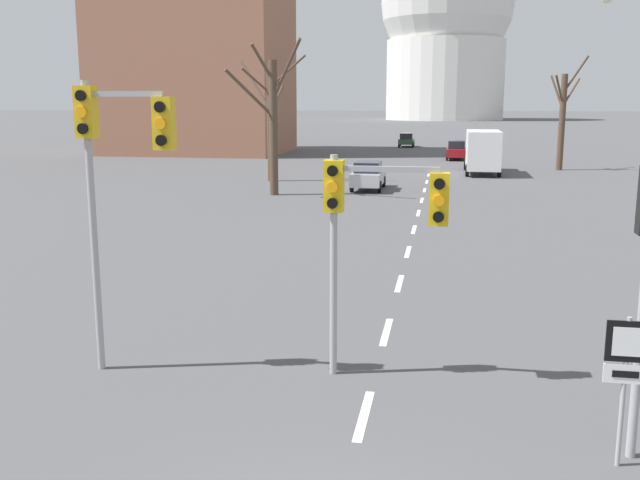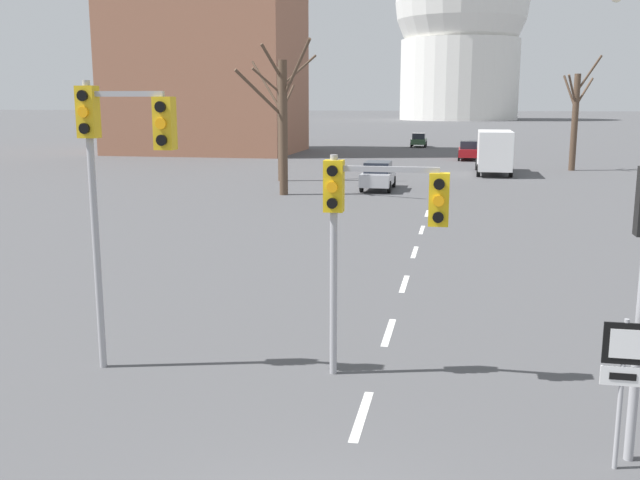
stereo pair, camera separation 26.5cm
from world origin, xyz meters
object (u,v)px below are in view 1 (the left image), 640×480
Objects in this scene: traffic_signal_centre_tall at (371,212)px; sedan_near_right at (456,150)px; traffic_signal_near_left at (114,155)px; sedan_mid_centre at (368,175)px; route_sign_post at (626,367)px; delivery_truck at (483,150)px; sedan_near_left at (406,140)px.

traffic_signal_centre_tall is 0.94× the size of sedan_near_right.
traffic_signal_near_left is 1.22× the size of sedan_mid_centre.
delivery_truck reaches higher than route_sign_post.
sedan_near_right is 24.39m from sedan_mid_centre.
sedan_near_right reaches higher than sedan_near_left.
sedan_near_right is at bearing -72.76° from sedan_near_left.
route_sign_post is 33.01m from sedan_mid_centre.
traffic_signal_centre_tall is at bearing -95.51° from delivery_truck.
traffic_signal_centre_tall is 0.93× the size of sedan_mid_centre.
sedan_mid_centre is (1.52, 29.94, -3.37)m from traffic_signal_near_left.
delivery_truck is (1.72, -12.71, 0.84)m from sedan_near_right.
delivery_truck is at bearing 90.03° from route_sign_post.
traffic_signal_centre_tall is at bearing -83.71° from sedan_mid_centre.
sedan_near_left is at bearing 90.11° from sedan_mid_centre.
sedan_mid_centre is at bearing 87.09° from traffic_signal_near_left.
traffic_signal_near_left reaches higher than delivery_truck.
route_sign_post is at bearing -77.46° from sedan_mid_centre.
delivery_truck is at bearing 84.49° from traffic_signal_centre_tall.
sedan_near_left is 0.85× the size of sedan_near_right.
traffic_signal_near_left is at bearing -92.91° from sedan_mid_centre.
delivery_truck is (3.90, 40.46, -1.50)m from traffic_signal_centre_tall.
traffic_signal_near_left is at bearing -101.93° from delivery_truck.
sedan_mid_centre is at bearing -102.84° from sedan_near_right.
traffic_signal_centre_tall is 0.59× the size of delivery_truck.
route_sign_post is (3.92, -2.82, -1.69)m from traffic_signal_centre_tall.
sedan_mid_centre is (-7.17, 32.21, -0.65)m from route_sign_post.
sedan_near_right is (-1.74, 55.99, -0.66)m from route_sign_post.
delivery_truck is at bearing 57.17° from sedan_mid_centre.
traffic_signal_near_left is 0.78× the size of delivery_truck.
traffic_signal_centre_tall is at bearing -87.32° from sedan_near_left.
sedan_mid_centre is (0.08, -41.50, 0.05)m from sedan_near_left.
delivery_truck is (8.66, 41.01, -2.53)m from traffic_signal_near_left.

